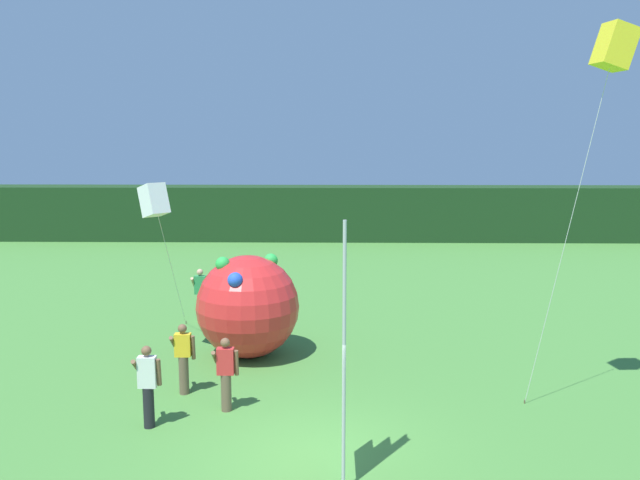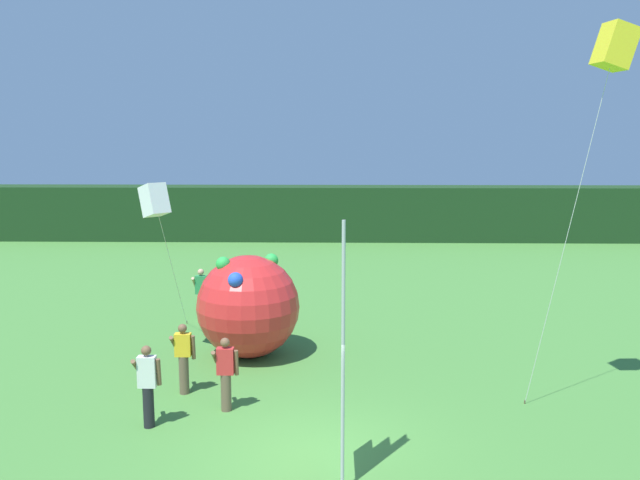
# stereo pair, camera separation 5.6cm
# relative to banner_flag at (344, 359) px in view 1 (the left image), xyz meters

# --- Properties ---
(ground_plane) EXTENTS (120.00, 120.00, 0.00)m
(ground_plane) POSITION_rel_banner_flag_xyz_m (-0.40, 0.79, -2.16)
(ground_plane) COLOR #478438
(distant_treeline) EXTENTS (80.00, 2.40, 3.04)m
(distant_treeline) POSITION_rel_banner_flag_xyz_m (-0.40, 26.44, -0.64)
(distant_treeline) COLOR #193819
(distant_treeline) RESTS_ON ground
(banner_flag) EXTENTS (0.06, 1.03, 4.50)m
(banner_flag) POSITION_rel_banner_flag_xyz_m (0.00, 0.00, 0.00)
(banner_flag) COLOR #B7B7BC
(banner_flag) RESTS_ON ground
(person_near_banner) EXTENTS (0.55, 0.48, 1.70)m
(person_near_banner) POSITION_rel_banner_flag_xyz_m (-3.86, 2.01, -1.25)
(person_near_banner) COLOR black
(person_near_banner) RESTS_ON ground
(person_mid_field) EXTENTS (0.55, 0.48, 1.68)m
(person_mid_field) POSITION_rel_banner_flag_xyz_m (-4.33, 9.66, -1.26)
(person_mid_field) COLOR #B7B2A3
(person_mid_field) RESTS_ON ground
(person_far_left) EXTENTS (0.55, 0.48, 1.61)m
(person_far_left) POSITION_rel_banner_flag_xyz_m (-2.43, 2.84, -1.30)
(person_far_left) COLOR brown
(person_far_left) RESTS_ON ground
(person_far_right) EXTENTS (0.55, 0.48, 1.63)m
(person_far_right) POSITION_rel_banner_flag_xyz_m (-3.54, 3.75, -1.29)
(person_far_right) COLOR brown
(person_far_right) RESTS_ON ground
(inflatable_balloon) EXTENTS (2.72, 2.72, 2.74)m
(inflatable_balloon) POSITION_rel_banner_flag_xyz_m (-2.40, 6.34, -0.79)
(inflatable_balloon) COLOR red
(inflatable_balloon) RESTS_ON ground
(kite_yellow_box_2) EXTENTS (1.65, 0.85, 7.97)m
(kite_yellow_box_2) POSITION_rel_banner_flag_xyz_m (5.26, 2.81, 5.32)
(kite_yellow_box_2) COLOR brown
(kite_yellow_box_2) RESTS_ON ground
(kite_white_box_3) EXTENTS (0.88, 3.73, 4.65)m
(kite_white_box_3) POSITION_rel_banner_flag_xyz_m (-4.71, 6.08, 2.03)
(kite_white_box_3) COLOR brown
(kite_white_box_3) RESTS_ON ground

